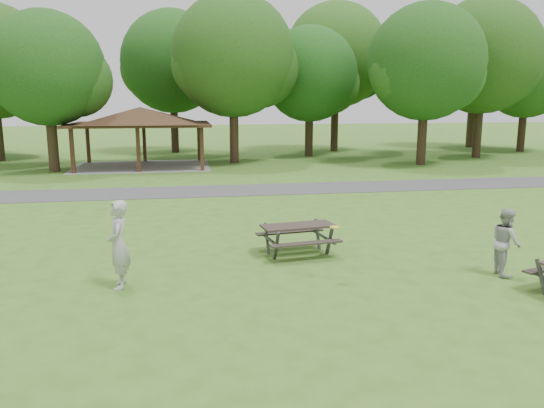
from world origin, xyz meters
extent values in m
plane|color=#3C6B1E|center=(0.00, 0.00, 0.00)|extent=(160.00, 160.00, 0.00)
cube|color=#424244|center=(0.00, 14.00, 0.01)|extent=(120.00, 3.20, 0.02)
cube|color=#351F13|center=(-7.70, 21.30, 1.30)|extent=(0.22, 0.22, 2.60)
cube|color=#3C2016|center=(-7.70, 26.70, 1.30)|extent=(0.22, 0.22, 2.60)
cube|color=#392014|center=(-4.00, 21.30, 1.30)|extent=(0.22, 0.22, 2.60)
cube|color=#3A2115|center=(-4.00, 26.70, 1.30)|extent=(0.22, 0.22, 2.60)
cube|color=#392214|center=(-0.30, 21.30, 1.30)|extent=(0.22, 0.22, 2.60)
cube|color=#352213|center=(-0.30, 26.70, 1.30)|extent=(0.22, 0.22, 2.60)
cube|color=#362115|center=(-4.00, 24.00, 2.68)|extent=(8.60, 6.60, 0.16)
pyramid|color=#372316|center=(-4.00, 24.00, 3.26)|extent=(7.01, 7.01, 1.00)
cube|color=gray|center=(-4.00, 24.00, 0.01)|extent=(8.40, 6.40, 0.03)
sphere|color=#184A15|center=(-12.25, 29.30, 5.99)|extent=(5.07, 5.07, 5.07)
cylinder|color=#2F2115|center=(-9.00, 22.50, 1.75)|extent=(0.60, 0.60, 3.50)
sphere|color=#164313|center=(-9.00, 22.50, 5.97)|extent=(6.60, 6.60, 6.60)
sphere|color=#1B4614|center=(-7.52, 22.80, 5.31)|extent=(4.29, 4.29, 4.29)
sphere|color=#1D4413|center=(-10.32, 22.30, 5.48)|extent=(3.96, 3.96, 3.96)
cylinder|color=#311F16|center=(2.00, 25.00, 2.01)|extent=(0.60, 0.60, 4.02)
sphere|color=#1C4714|center=(2.00, 25.00, 7.02)|extent=(8.00, 8.00, 8.00)
sphere|color=#1A4012|center=(3.80, 25.30, 6.22)|extent=(5.20, 5.20, 5.20)
sphere|color=#1E4D16|center=(0.40, 24.80, 6.42)|extent=(4.80, 4.80, 4.80)
cylinder|color=black|center=(8.00, 28.50, 1.72)|extent=(0.60, 0.60, 3.43)
sphere|color=#144413|center=(8.00, 28.50, 6.05)|extent=(7.00, 7.00, 7.00)
sphere|color=#1E4914|center=(9.57, 28.80, 5.36)|extent=(4.55, 4.55, 4.55)
sphere|color=#1A4413|center=(6.60, 28.30, 5.53)|extent=(4.20, 4.20, 4.20)
cylinder|color=black|center=(14.00, 22.00, 1.89)|extent=(0.60, 0.60, 3.78)
sphere|color=#164313|center=(14.00, 22.00, 6.55)|extent=(7.40, 7.40, 7.40)
sphere|color=#194D16|center=(15.66, 22.30, 5.81)|extent=(4.81, 4.81, 4.81)
sphere|color=#1E4C15|center=(12.52, 21.80, 6.00)|extent=(4.44, 4.44, 4.44)
cylinder|color=black|center=(20.00, 25.50, 2.10)|extent=(0.60, 0.60, 4.20)
sphere|color=#1D4413|center=(20.00, 25.50, 7.27)|extent=(8.20, 8.20, 8.20)
sphere|color=#164A15|center=(21.84, 25.80, 6.45)|extent=(5.33, 5.33, 5.33)
sphere|color=#194012|center=(18.36, 25.30, 6.66)|extent=(4.92, 4.92, 4.92)
cylinder|color=black|center=(26.00, 29.00, 1.78)|extent=(0.60, 0.60, 3.57)
sphere|color=#1C4D16|center=(26.00, 29.00, 6.12)|extent=(6.80, 6.80, 6.80)
sphere|color=#1E4714|center=(27.53, 29.30, 5.44)|extent=(4.42, 4.42, 4.42)
sphere|color=#154112|center=(24.64, 28.80, 5.61)|extent=(4.08, 4.08, 4.08)
cylinder|color=black|center=(-2.00, 33.00, 2.06)|extent=(0.60, 0.60, 4.13)
sphere|color=#154413|center=(-2.00, 33.00, 7.13)|extent=(8.00, 8.00, 8.00)
sphere|color=#1D4F16|center=(-0.20, 33.30, 6.33)|extent=(5.20, 5.20, 5.20)
sphere|color=#1B4914|center=(-3.60, 32.80, 6.53)|extent=(4.80, 4.80, 4.80)
cylinder|color=#2F1E15|center=(11.00, 32.00, 2.27)|extent=(0.60, 0.60, 4.55)
sphere|color=#214C15|center=(11.00, 32.00, 7.70)|extent=(8.40, 8.40, 8.40)
sphere|color=#134313|center=(12.89, 32.30, 6.86)|extent=(5.46, 5.46, 5.46)
sphere|color=#204B15|center=(9.32, 31.80, 7.07)|extent=(5.04, 5.04, 5.04)
cylinder|color=#322216|center=(24.00, 33.50, 2.13)|extent=(0.60, 0.60, 4.27)
sphere|color=#1F4915|center=(24.00, 33.50, 7.27)|extent=(8.00, 8.00, 8.00)
sphere|color=#174E16|center=(25.80, 33.80, 6.47)|extent=(5.20, 5.20, 5.20)
sphere|color=#1D4814|center=(22.40, 33.30, 6.67)|extent=(4.80, 4.80, 4.80)
cube|color=#2C2420|center=(1.60, 3.27, 0.81)|extent=(2.09, 1.07, 0.05)
cube|color=#2A231E|center=(1.70, 2.62, 0.48)|extent=(2.01, 0.57, 0.04)
cube|color=black|center=(1.51, 3.92, 0.48)|extent=(2.01, 0.57, 0.04)
cube|color=#38383A|center=(0.90, 2.75, 0.41)|extent=(0.13, 0.42, 0.87)
cube|color=#414143|center=(0.78, 3.57, 0.41)|extent=(0.13, 0.42, 0.87)
cube|color=#3D3C3F|center=(0.84, 3.16, 0.44)|extent=(0.30, 1.61, 0.05)
cube|color=#3C3C3E|center=(2.42, 2.97, 0.41)|extent=(0.13, 0.42, 0.87)
cube|color=#414144|center=(2.30, 3.79, 0.41)|extent=(0.13, 0.42, 0.87)
cube|color=#454548|center=(2.36, 3.38, 0.44)|extent=(0.30, 1.61, 0.05)
cube|color=#414144|center=(6.26, -0.59, 0.37)|extent=(0.16, 0.38, 0.79)
cylinder|color=yellow|center=(1.98, 1.02, 1.30)|extent=(0.26, 0.26, 0.02)
imported|color=#ADADB0|center=(-2.97, 1.37, 1.01)|extent=(0.51, 0.75, 2.02)
imported|color=#AAAAAD|center=(6.22, 0.72, 0.83)|extent=(0.77, 0.91, 1.66)
camera|label=1|loc=(-1.49, -10.60, 4.24)|focal=35.00mm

